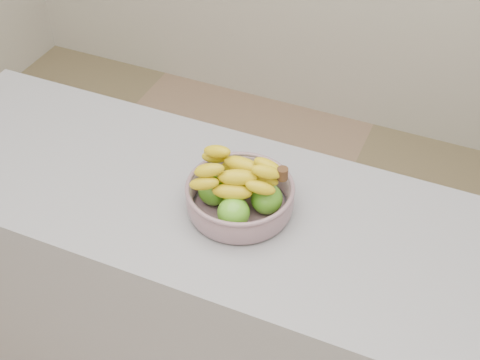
# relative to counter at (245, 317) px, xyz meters

# --- Properties ---
(counter) EXTENTS (2.00, 0.60, 0.90)m
(counter) POSITION_rel_counter_xyz_m (0.00, 0.00, 0.00)
(counter) COLOR gray
(counter) RESTS_ON ground
(fruit_bowl) EXTENTS (0.28, 0.28, 0.16)m
(fruit_bowl) POSITION_rel_counter_xyz_m (-0.02, -0.00, 0.50)
(fruit_bowl) COLOR #8B92A7
(fruit_bowl) RESTS_ON counter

